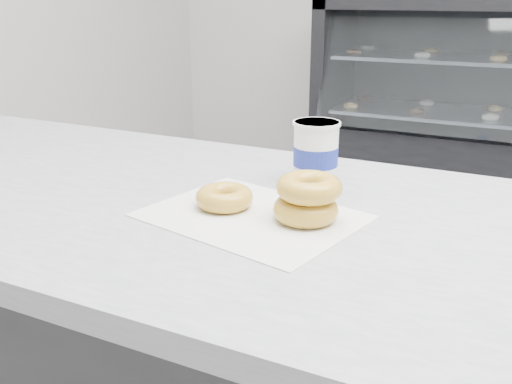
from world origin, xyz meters
TOP-DOWN VIEW (x-y plane):
  - wax_paper at (-0.39, -0.63)m, footprint 0.39×0.33m
  - donut_single at (-0.45, -0.62)m, footprint 0.10×0.10m
  - donut_stack at (-0.30, -0.61)m, footprint 0.12×0.12m
  - coffee_cup at (-0.36, -0.42)m, footprint 0.09×0.09m

SIDE VIEW (x-z plane):
  - wax_paper at x=-0.39m, z-range 0.90..0.90m
  - donut_single at x=-0.45m, z-range 0.90..0.94m
  - donut_stack at x=-0.30m, z-range 0.90..0.98m
  - coffee_cup at x=-0.36m, z-range 0.90..1.02m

